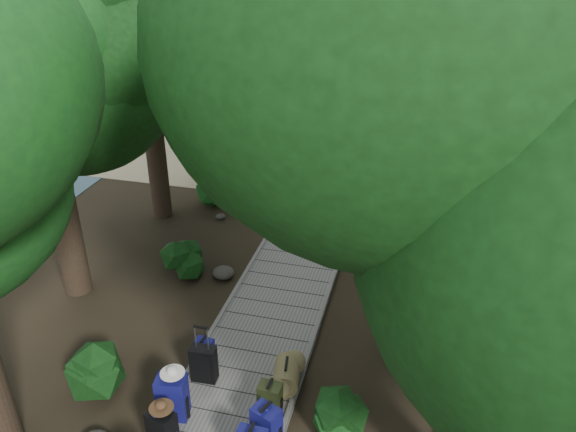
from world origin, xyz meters
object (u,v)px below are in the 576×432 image
(backpack_left_c, at_px, (172,395))
(sun_lounger, at_px, (425,136))
(kayak, at_px, (261,124))
(duffel_right_khaki, at_px, (286,374))
(backpack_left_d, at_px, (204,349))
(backpack_right_c, at_px, (266,423))
(suitcase_on_boardwalk, at_px, (204,364))
(lone_suitcase_on_sand, at_px, (356,153))
(backpack_left_b, at_px, (162,429))
(backpack_right_d, at_px, (270,396))

(backpack_left_c, xyz_separation_m, sun_lounger, (3.32, 13.69, -0.22))
(kayak, bearing_deg, duffel_right_khaki, -79.14)
(backpack_left_d, height_order, backpack_right_c, backpack_right_c)
(backpack_right_c, relative_size, kayak, 0.22)
(suitcase_on_boardwalk, height_order, sun_lounger, suitcase_on_boardwalk)
(sun_lounger, bearing_deg, kayak, 155.97)
(lone_suitcase_on_sand, bearing_deg, kayak, 148.31)
(backpack_left_d, relative_size, backpack_right_c, 0.70)
(backpack_left_c, distance_m, sun_lounger, 14.09)
(backpack_left_b, distance_m, backpack_left_c, 0.61)
(backpack_left_d, height_order, kayak, backpack_left_d)
(backpack_left_d, distance_m, suitcase_on_boardwalk, 0.47)
(kayak, distance_m, sun_lounger, 6.15)
(kayak, xyz_separation_m, sun_lounger, (6.14, -0.30, 0.15))
(backpack_left_c, relative_size, sun_lounger, 0.44)
(backpack_left_c, distance_m, suitcase_on_boardwalk, 0.88)
(backpack_right_d, relative_size, suitcase_on_boardwalk, 0.82)
(backpack_left_d, xyz_separation_m, duffel_right_khaki, (1.56, -0.21, -0.03))
(duffel_right_khaki, bearing_deg, lone_suitcase_on_sand, 83.26)
(backpack_left_b, height_order, sun_lounger, backpack_left_b)
(backpack_right_c, relative_size, lone_suitcase_on_sand, 1.20)
(backpack_left_c, xyz_separation_m, suitcase_on_boardwalk, (0.17, 0.86, -0.09))
(backpack_left_c, relative_size, duffel_right_khaki, 1.30)
(backpack_left_d, distance_m, backpack_right_d, 1.64)
(backpack_right_c, bearing_deg, backpack_left_c, -161.56)
(kayak, bearing_deg, sun_lounger, -10.67)
(duffel_right_khaki, bearing_deg, backpack_right_c, -98.65)
(backpack_left_b, height_order, backpack_left_c, backpack_left_c)
(backpack_left_d, bearing_deg, backpack_right_c, -34.64)
(backpack_left_b, height_order, lone_suitcase_on_sand, backpack_left_b)
(backpack_left_b, bearing_deg, duffel_right_khaki, 67.31)
(suitcase_on_boardwalk, bearing_deg, backpack_right_c, -37.69)
(backpack_right_c, bearing_deg, lone_suitcase_on_sand, 114.04)
(backpack_right_c, bearing_deg, backpack_left_b, -138.96)
(backpack_left_b, xyz_separation_m, lone_suitcase_on_sand, (1.07, 12.06, -0.18))
(backpack_right_c, height_order, kayak, backpack_right_c)
(backpack_left_d, height_order, lone_suitcase_on_sand, backpack_left_d)
(lone_suitcase_on_sand, height_order, sun_lounger, sun_lounger)
(backpack_left_c, height_order, backpack_right_d, backpack_left_c)
(backpack_left_b, bearing_deg, backpack_left_c, 118.54)
(suitcase_on_boardwalk, bearing_deg, sun_lounger, 73.38)
(kayak, bearing_deg, backpack_right_c, -80.61)
(sun_lounger, bearing_deg, backpack_left_c, -124.85)
(backpack_left_b, distance_m, duffel_right_khaki, 2.21)
(backpack_left_b, distance_m, backpack_left_d, 1.89)
(lone_suitcase_on_sand, bearing_deg, backpack_left_d, -96.21)
(sun_lounger, bearing_deg, lone_suitcase_on_sand, -155.08)
(backpack_right_c, height_order, backpack_right_d, backpack_right_c)
(backpack_right_d, bearing_deg, suitcase_on_boardwalk, 167.68)
(duffel_right_khaki, distance_m, sun_lounger, 12.73)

